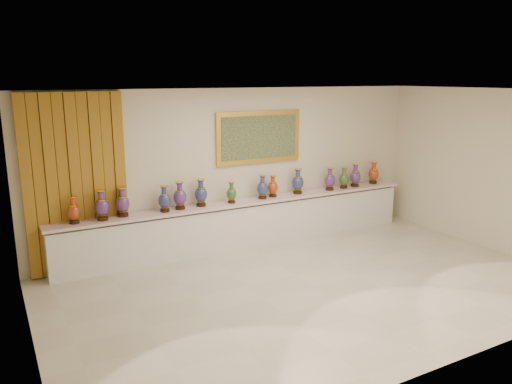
% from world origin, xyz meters
% --- Properties ---
extents(ground, '(8.00, 8.00, 0.00)m').
position_xyz_m(ground, '(0.00, 0.00, 0.00)').
color(ground, beige).
rests_on(ground, ground).
extents(room, '(8.00, 8.00, 8.00)m').
position_xyz_m(room, '(-2.48, 2.44, 1.59)').
color(room, beige).
rests_on(room, ground).
extents(counter, '(7.28, 0.48, 0.90)m').
position_xyz_m(counter, '(0.00, 2.27, 0.44)').
color(counter, white).
rests_on(counter, ground).
extents(vase_0, '(0.23, 0.23, 0.44)m').
position_xyz_m(vase_0, '(-3.13, 2.24, 1.10)').
color(vase_0, black).
rests_on(vase_0, counter).
extents(vase_1, '(0.26, 0.26, 0.51)m').
position_xyz_m(vase_1, '(-2.69, 2.21, 1.13)').
color(vase_1, black).
rests_on(vase_1, counter).
extents(vase_2, '(0.27, 0.27, 0.50)m').
position_xyz_m(vase_2, '(-2.33, 2.28, 1.12)').
color(vase_2, black).
rests_on(vase_2, counter).
extents(vase_3, '(0.24, 0.24, 0.47)m').
position_xyz_m(vase_3, '(-1.62, 2.22, 1.11)').
color(vase_3, black).
rests_on(vase_3, counter).
extents(vase_4, '(0.31, 0.31, 0.50)m').
position_xyz_m(vase_4, '(-1.32, 2.26, 1.12)').
color(vase_4, black).
rests_on(vase_4, counter).
extents(vase_5, '(0.28, 0.28, 0.50)m').
position_xyz_m(vase_5, '(-0.91, 2.28, 1.12)').
color(vase_5, black).
rests_on(vase_5, counter).
extents(vase_6, '(0.25, 0.25, 0.40)m').
position_xyz_m(vase_6, '(-0.32, 2.22, 1.08)').
color(vase_6, black).
rests_on(vase_6, counter).
extents(vase_7, '(0.27, 0.27, 0.46)m').
position_xyz_m(vase_7, '(0.34, 2.23, 1.11)').
color(vase_7, black).
rests_on(vase_7, counter).
extents(vase_8, '(0.24, 0.24, 0.43)m').
position_xyz_m(vase_8, '(0.60, 2.27, 1.09)').
color(vase_8, black).
rests_on(vase_8, counter).
extents(vase_9, '(0.29, 0.29, 0.51)m').
position_xyz_m(vase_9, '(1.18, 2.27, 1.13)').
color(vase_9, black).
rests_on(vase_9, counter).
extents(vase_10, '(0.29, 0.29, 0.47)m').
position_xyz_m(vase_10, '(1.93, 2.21, 1.11)').
color(vase_10, black).
rests_on(vase_10, counter).
extents(vase_11, '(0.27, 0.27, 0.45)m').
position_xyz_m(vase_11, '(2.31, 2.22, 1.10)').
color(vase_11, black).
rests_on(vase_11, counter).
extents(vase_12, '(0.29, 0.29, 0.49)m').
position_xyz_m(vase_12, '(2.62, 2.22, 1.12)').
color(vase_12, black).
rests_on(vase_12, counter).
extents(vase_13, '(0.23, 0.23, 0.49)m').
position_xyz_m(vase_13, '(3.18, 2.29, 1.12)').
color(vase_13, black).
rests_on(vase_13, counter).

